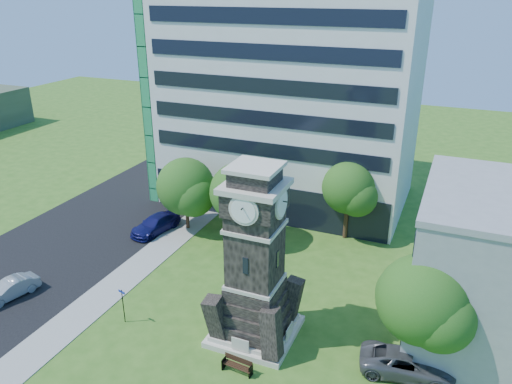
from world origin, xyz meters
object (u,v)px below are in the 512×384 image
at_px(car_street_mid, 10,289).
at_px(car_east_lot, 407,363).
at_px(clock_tower, 255,267).
at_px(car_street_north, 156,224).
at_px(street_sign, 123,302).
at_px(park_bench, 238,365).

distance_m(car_street_mid, car_east_lot, 29.07).
xyz_separation_m(clock_tower, car_street_north, (-14.80, 10.38, -4.49)).
distance_m(clock_tower, car_street_north, 18.63).
relative_size(car_street_mid, street_sign, 1.61).
bearing_deg(car_street_mid, car_east_lot, 20.88).
height_order(park_bench, street_sign, street_sign).
xyz_separation_m(clock_tower, car_east_lot, (10.01, 0.11, -4.49)).
bearing_deg(car_street_mid, street_sign, 19.15).
height_order(car_street_north, park_bench, car_street_north).
xyz_separation_m(car_street_mid, car_street_north, (4.06, 13.64, 0.08)).
bearing_deg(street_sign, car_street_mid, -161.29).
height_order(clock_tower, car_street_mid, clock_tower).
relative_size(car_street_north, car_east_lot, 0.96).
relative_size(car_street_mid, park_bench, 2.23).
height_order(car_street_mid, car_street_north, car_street_north).
relative_size(car_street_mid, car_street_north, 0.79).
bearing_deg(car_east_lot, clock_tower, 82.63).
xyz_separation_m(car_street_north, street_sign, (5.81, -12.79, 0.88)).
bearing_deg(clock_tower, park_bench, -83.64).
height_order(car_street_north, car_east_lot, same).
distance_m(car_street_north, car_east_lot, 26.85).
relative_size(car_street_mid, car_east_lot, 0.75).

